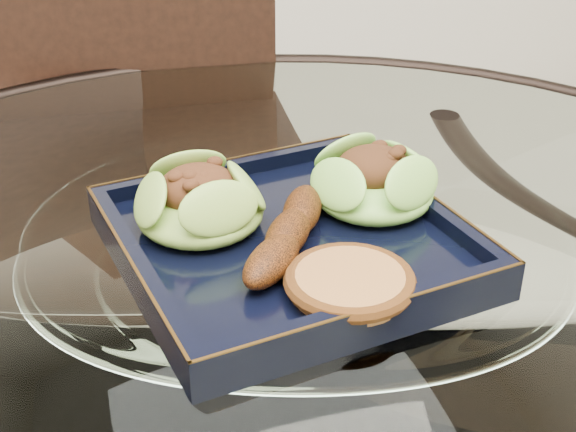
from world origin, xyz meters
name	(u,v)px	position (x,y,z in m)	size (l,w,h in m)	color
dining_table	(295,425)	(0.00, 0.00, 0.60)	(1.13, 1.13, 0.77)	white
dining_chair	(148,245)	(-0.07, 0.44, 0.55)	(0.46, 0.46, 0.98)	black
navy_plate	(288,247)	(0.00, 0.03, 0.77)	(0.27, 0.27, 0.02)	black
lettuce_wrap_left	(200,206)	(-0.06, 0.07, 0.80)	(0.11, 0.11, 0.04)	olive
lettuce_wrap_right	(374,185)	(0.09, 0.06, 0.80)	(0.11, 0.11, 0.04)	#65AF32
roasted_plantain	(288,234)	(0.00, 0.01, 0.80)	(0.15, 0.03, 0.03)	#592609
crumb_patty	(350,284)	(0.02, -0.06, 0.79)	(0.09, 0.09, 0.02)	#A46736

